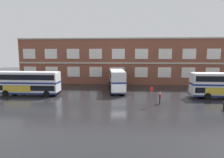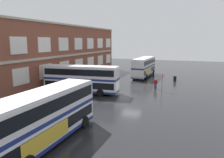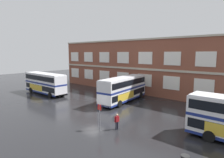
% 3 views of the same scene
% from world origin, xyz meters
% --- Properties ---
extents(ground_plane, '(120.00, 120.00, 0.00)m').
position_xyz_m(ground_plane, '(0.00, 2.00, 0.00)').
color(ground_plane, black).
extents(brick_terminal_building, '(52.38, 8.19, 10.69)m').
position_xyz_m(brick_terminal_building, '(2.04, 17.98, 5.20)').
color(brick_terminal_building, brown).
rests_on(brick_terminal_building, ground).
extents(double_decker_near, '(11.01, 2.90, 4.07)m').
position_xyz_m(double_decker_near, '(-15.97, 2.18, 2.15)').
color(double_decker_near, silver).
rests_on(double_decker_near, ground).
extents(double_decker_middle, '(3.83, 11.22, 4.07)m').
position_xyz_m(double_decker_middle, '(-0.67, 7.56, 2.15)').
color(double_decker_middle, silver).
rests_on(double_decker_middle, ground).
extents(waiting_passenger, '(0.31, 0.64, 1.70)m').
position_xyz_m(waiting_passenger, '(6.00, -2.25, 0.93)').
color(waiting_passenger, black).
rests_on(waiting_passenger, ground).
extents(bus_stand_flag, '(0.44, 0.10, 2.70)m').
position_xyz_m(bus_stand_flag, '(4.65, -3.46, 1.64)').
color(bus_stand_flag, slate).
rests_on(bus_stand_flag, ground).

